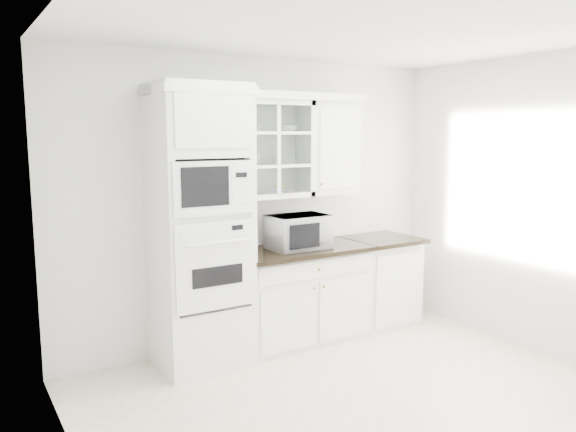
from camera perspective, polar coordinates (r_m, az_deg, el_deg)
ground at (r=4.39m, az=8.81°, el=-18.61°), size 4.00×3.50×0.01m
room_shell at (r=4.26m, az=5.57°, el=5.46°), size 4.00×3.50×2.70m
oven_column at (r=4.80m, az=-8.94°, el=-1.24°), size 0.76×0.68×2.40m
base_cabinet_run at (r=5.47m, az=1.20°, el=-7.89°), size 1.32×0.67×0.92m
extra_base_cabinet at (r=6.05m, az=9.22°, el=-6.40°), size 0.72×0.67×0.92m
upper_cabinet_glass at (r=5.24m, az=-1.89°, el=6.80°), size 0.80×0.33×0.90m
upper_cabinet_solid at (r=5.61m, az=4.15°, el=6.88°), size 0.55×0.33×0.90m
crown_molding at (r=5.17m, az=-2.80°, el=12.14°), size 2.14×0.38×0.07m
countertop_microwave at (r=5.29m, az=0.98°, el=-1.59°), size 0.55×0.46×0.32m
bowl_a at (r=5.11m, az=-4.04°, el=8.87°), size 0.27×0.27×0.06m
bowl_b at (r=5.34m, az=-0.09°, el=8.85°), size 0.22×0.22×0.06m
cup_a at (r=5.16m, az=-3.62°, el=5.81°), size 0.15×0.15×0.11m
cup_b at (r=5.28m, az=-1.12°, el=5.80°), size 0.13×0.13×0.09m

